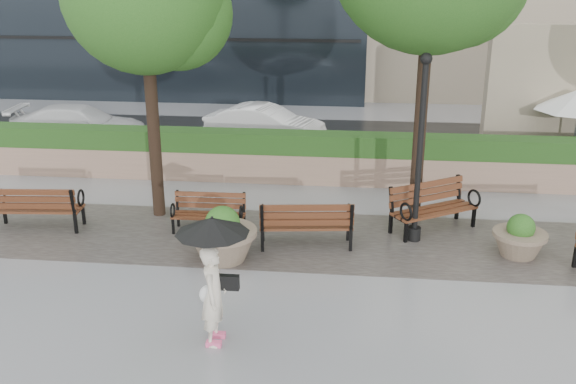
# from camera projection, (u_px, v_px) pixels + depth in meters

# --- Properties ---
(ground) EXTENTS (100.00, 100.00, 0.00)m
(ground) POSITION_uv_depth(u_px,v_px,m) (309.00, 311.00, 10.94)
(ground) COLOR gray
(ground) RESTS_ON ground
(cobble_strip) EXTENTS (28.00, 3.20, 0.01)m
(cobble_strip) POSITION_uv_depth(u_px,v_px,m) (320.00, 240.00, 13.75)
(cobble_strip) COLOR #383330
(cobble_strip) RESTS_ON ground
(hedge_wall) EXTENTS (24.00, 0.80, 1.35)m
(hedge_wall) POSITION_uv_depth(u_px,v_px,m) (330.00, 158.00, 17.28)
(hedge_wall) COLOR #9C7A64
(hedge_wall) RESTS_ON ground
(asphalt_street) EXTENTS (40.00, 7.00, 0.00)m
(asphalt_street) POSITION_uv_depth(u_px,v_px,m) (335.00, 144.00, 21.25)
(asphalt_street) COLOR black
(asphalt_street) RESTS_ON ground
(bench_0) EXTENTS (1.96, 0.91, 1.02)m
(bench_0) POSITION_uv_depth(u_px,v_px,m) (39.00, 216.00, 14.26)
(bench_0) COLOR brown
(bench_0) RESTS_ON ground
(bench_1) EXTENTS (1.60, 0.65, 0.85)m
(bench_1) POSITION_uv_depth(u_px,v_px,m) (209.00, 221.00, 14.13)
(bench_1) COLOR brown
(bench_1) RESTS_ON ground
(bench_2) EXTENTS (1.99, 0.99, 1.03)m
(bench_2) POSITION_uv_depth(u_px,v_px,m) (306.00, 233.00, 13.36)
(bench_2) COLOR brown
(bench_2) RESTS_ON ground
(bench_3) EXTENTS (2.06, 1.73, 1.06)m
(bench_3) POSITION_uv_depth(u_px,v_px,m) (433.00, 217.00, 14.18)
(bench_3) COLOR brown
(bench_3) RESTS_ON ground
(planter_left) EXTENTS (1.35, 1.35, 1.14)m
(planter_left) POSITION_uv_depth(u_px,v_px,m) (223.00, 239.00, 12.69)
(planter_left) COLOR #7F6B56
(planter_left) RESTS_ON ground
(planter_right) EXTENTS (1.07, 1.07, 0.90)m
(planter_right) POSITION_uv_depth(u_px,v_px,m) (519.00, 240.00, 12.90)
(planter_right) COLOR #7F6B56
(planter_right) RESTS_ON ground
(lamppost) EXTENTS (0.28, 0.28, 3.97)m
(lamppost) POSITION_uv_depth(u_px,v_px,m) (419.00, 162.00, 13.18)
(lamppost) COLOR black
(lamppost) RESTS_ON ground
(car_left) EXTENTS (4.55, 2.15, 1.28)m
(car_left) POSITION_uv_depth(u_px,v_px,m) (80.00, 125.00, 20.99)
(car_left) COLOR silver
(car_left) RESTS_ON ground
(car_right) EXTENTS (4.13, 2.19, 1.29)m
(car_right) POSITION_uv_depth(u_px,v_px,m) (265.00, 125.00, 20.93)
(car_right) COLOR silver
(car_right) RESTS_ON ground
(pedestrian) EXTENTS (1.12, 1.12, 2.06)m
(pedestrian) POSITION_uv_depth(u_px,v_px,m) (213.00, 268.00, 9.65)
(pedestrian) COLOR #EEE0C8
(pedestrian) RESTS_ON ground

